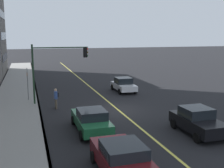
{
  "coord_description": "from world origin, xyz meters",
  "views": [
    {
      "loc": [
        -21.06,
        6.87,
        6.07
      ],
      "look_at": [
        0.55,
        0.31,
        2.03
      ],
      "focal_mm": 44.93,
      "sensor_mm": 36.0,
      "label": 1
    }
  ],
  "objects": [
    {
      "name": "car_maroon",
      "position": [
        -10.32,
        3.16,
        0.77
      ],
      "size": [
        4.33,
        2.05,
        1.5
      ],
      "color": "#591116",
      "rests_on": "ground"
    },
    {
      "name": "traffic_light_mast",
      "position": [
        3.4,
        4.48,
        3.65
      ],
      "size": [
        0.28,
        4.85,
        5.23
      ],
      "color": "#1E3823",
      "rests_on": "ground"
    },
    {
      "name": "car_black",
      "position": [
        -6.73,
        -3.0,
        0.79
      ],
      "size": [
        4.05,
        2.01,
        1.61
      ],
      "color": "black",
      "rests_on": "ground"
    },
    {
      "name": "lane_stripe_center",
      "position": [
        0.0,
        0.0,
        0.01
      ],
      "size": [
        80.0,
        0.16,
        0.01
      ],
      "primitive_type": "cube",
      "color": "#D8CC4C",
      "rests_on": "ground"
    },
    {
      "name": "car_white",
      "position": [
        6.72,
        -2.85,
        0.74
      ],
      "size": [
        3.88,
        1.92,
        1.5
      ],
      "color": "silver",
      "rests_on": "ground"
    },
    {
      "name": "street_sign_post",
      "position": [
        4.94,
        6.94,
        1.8
      ],
      "size": [
        0.6,
        0.08,
        3.07
      ],
      "color": "slate",
      "rests_on": "ground"
    },
    {
      "name": "ground",
      "position": [
        0.0,
        0.0,
        0.0
      ],
      "size": [
        200.0,
        200.0,
        0.0
      ],
      "primitive_type": "plane",
      "color": "black"
    },
    {
      "name": "curb_edge",
      "position": [
        0.0,
        6.11,
        0.07
      ],
      "size": [
        80.0,
        0.16,
        0.15
      ],
      "primitive_type": "cube",
      "color": "slate",
      "rests_on": "ground"
    },
    {
      "name": "sidewalk_slab",
      "position": [
        0.0,
        8.0,
        0.07
      ],
      "size": [
        80.0,
        3.93,
        0.15
      ],
      "primitive_type": "cube",
      "color": "gray",
      "rests_on": "ground"
    },
    {
      "name": "car_green",
      "position": [
        -4.4,
        3.2,
        0.73
      ],
      "size": [
        4.58,
        1.99,
        1.45
      ],
      "color": "#1E6038",
      "rests_on": "ground"
    },
    {
      "name": "pedestrian_with_backpack",
      "position": [
        1.7,
        4.76,
        0.99
      ],
      "size": [
        0.42,
        0.38,
        1.69
      ],
      "color": "brown",
      "rests_on": "ground"
    }
  ]
}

